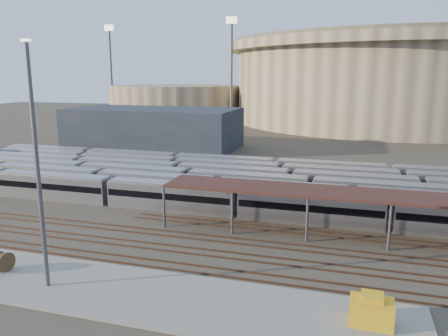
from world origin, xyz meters
TOP-DOWN VIEW (x-y plane):
  - ground at (0.00, 0.00)m, footprint 420.00×420.00m
  - apron at (-5.00, -15.00)m, footprint 50.00×9.00m
  - subway_trains at (1.67, 18.50)m, footprint 124.95×23.90m
  - inspection_shed at (22.00, 4.00)m, footprint 60.30×6.00m
  - empty_tracks at (0.00, -5.00)m, footprint 170.00×9.62m
  - stadium at (25.00, 140.00)m, footprint 124.00×124.00m
  - secondary_arena at (-60.00, 130.00)m, footprint 56.00×56.00m
  - service_building at (-35.00, 55.00)m, footprint 42.00×20.00m
  - floodlight_0 at (-30.00, 110.00)m, footprint 4.00×1.00m
  - floodlight_1 at (-85.00, 120.00)m, footprint 4.00×1.00m
  - floodlight_3 at (-10.00, 160.00)m, footprint 4.00×1.00m
  - cable_reel_east at (-17.16, -14.82)m, footprint 1.27×1.99m
  - yard_light_pole at (-11.26, -16.03)m, footprint 0.80×0.36m
  - yellow_equipment at (15.50, -14.39)m, footprint 3.18×2.04m

SIDE VIEW (x-z plane):
  - ground at x=0.00m, z-range 0.00..0.00m
  - empty_tracks at x=0.00m, z-range 0.00..0.18m
  - apron at x=-5.00m, z-range 0.00..0.20m
  - cable_reel_east at x=-17.16m, z-range 0.20..2.07m
  - yellow_equipment at x=15.50m, z-range 0.20..2.15m
  - subway_trains at x=1.67m, z-range 0.00..3.60m
  - inspection_shed at x=22.00m, z-range 2.33..7.63m
  - service_building at x=-35.00m, z-range 0.00..10.00m
  - secondary_arena at x=-60.00m, z-range 0.00..14.00m
  - yard_light_pole at x=-11.26m, z-range 0.28..20.97m
  - stadium at x=25.00m, z-range 0.22..32.72m
  - floodlight_0 at x=-30.00m, z-range 1.45..39.85m
  - floodlight_1 at x=-85.00m, z-range 1.45..39.85m
  - floodlight_3 at x=-10.00m, z-range 1.45..39.85m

